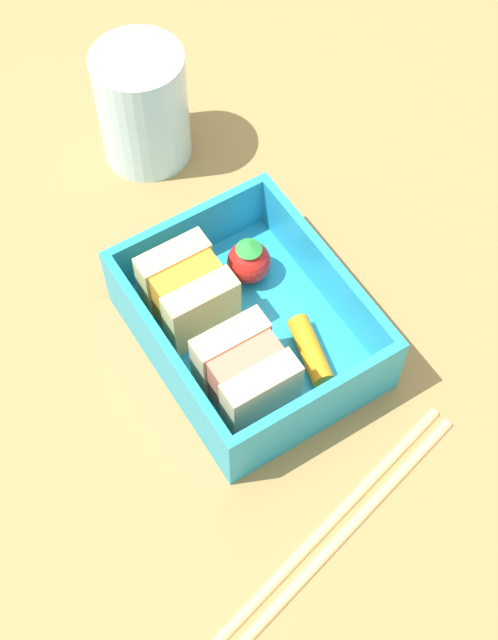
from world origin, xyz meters
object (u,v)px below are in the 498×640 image
object	(u,v)px
carrot_stick_far_left	(311,350)
strawberry_far_left	(249,261)
chopstick_pair	(336,528)
sandwich_center_left	(188,291)
drinking_glass	(143,106)
sandwich_left	(246,373)

from	to	relation	value
carrot_stick_far_left	strawberry_far_left	distance (cm)	7.37
strawberry_far_left	chopstick_pair	xyz separation A→B (cm)	(-17.17, 4.84, -2.42)
sandwich_center_left	drinking_glass	world-z (taller)	drinking_glass
carrot_stick_far_left	sandwich_center_left	bearing A→B (deg)	34.09
drinking_glass	chopstick_pair	bearing A→B (deg)	171.08
sandwich_left	drinking_glass	xyz separation A→B (cm)	(21.58, -4.87, 1.01)
drinking_glass	sandwich_left	bearing A→B (deg)	167.29
drinking_glass	strawberry_far_left	bearing A→B (deg)	179.56
sandwich_center_left	strawberry_far_left	bearing A→B (deg)	-85.64
strawberry_far_left	chopstick_pair	world-z (taller)	strawberry_far_left
sandwich_left	chopstick_pair	size ratio (longest dim) A/B	0.26
chopstick_pair	drinking_glass	world-z (taller)	drinking_glass
chopstick_pair	sandwich_center_left	bearing A→B (deg)	-0.27
sandwich_center_left	drinking_glass	xyz separation A→B (cm)	(14.70, -4.87, 1.01)
chopstick_pair	drinking_glass	xyz separation A→B (cm)	(31.51, -4.95, 4.11)
chopstick_pair	drinking_glass	distance (cm)	32.16
sandwich_left	strawberry_far_left	distance (cm)	8.69
sandwich_center_left	carrot_stick_far_left	distance (cm)	8.54
sandwich_center_left	strawberry_far_left	xyz separation A→B (cm)	(0.36, -4.76, -0.69)
carrot_stick_far_left	sandwich_left	bearing A→B (deg)	88.98
sandwich_center_left	chopstick_pair	distance (cm)	17.09
strawberry_far_left	chopstick_pair	size ratio (longest dim) A/B	0.18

